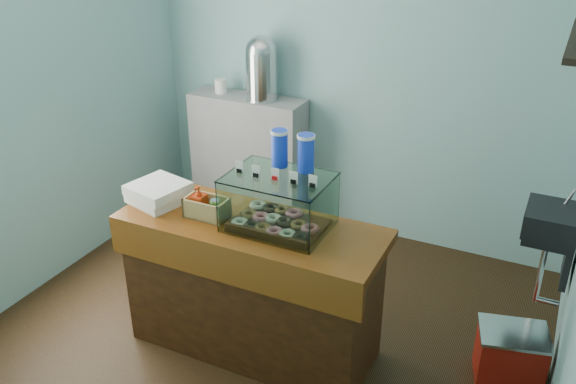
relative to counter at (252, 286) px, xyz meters
The scene contains 9 objects.
ground 0.52m from the counter, 90.00° to the left, with size 3.50×3.50×0.00m, color black.
room_shell 1.27m from the counter, 84.37° to the left, with size 3.54×3.04×2.82m.
counter is the anchor object (origin of this frame).
back_shelf 1.82m from the counter, 119.76° to the left, with size 1.00×0.32×1.10m, color gray.
display_case 0.63m from the counter, 22.10° to the left, with size 0.58×0.43×0.53m.
condiment_crate 0.58m from the counter, behind, with size 0.25×0.15×0.19m.
pastry_boxes 0.82m from the counter, behind, with size 0.38×0.39×0.12m.
coffee_urn 1.97m from the counter, 115.56° to the left, with size 0.29×0.29×0.53m.
red_cooler 1.59m from the counter, 14.77° to the left, with size 0.45×0.38×0.35m.
Camera 1 is at (1.55, -2.95, 2.63)m, focal length 38.00 mm.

